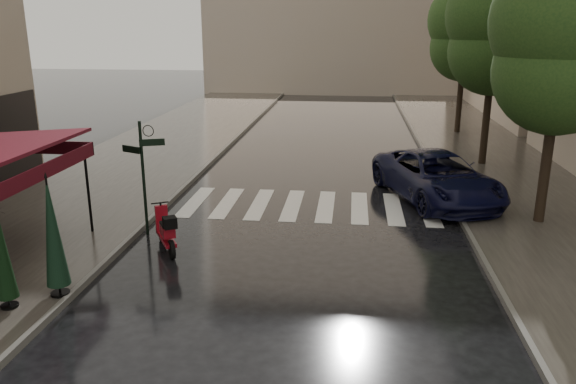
% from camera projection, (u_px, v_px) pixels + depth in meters
% --- Properties ---
extents(ground, '(120.00, 120.00, 0.00)m').
position_uv_depth(ground, '(153.00, 285.00, 12.28)').
color(ground, black).
rests_on(ground, ground).
extents(sidewalk_near, '(6.00, 60.00, 0.12)m').
position_uv_depth(sidewalk_near, '(147.00, 156.00, 24.18)').
color(sidewalk_near, '#38332D').
rests_on(sidewalk_near, ground).
extents(sidewalk_far, '(5.50, 60.00, 0.12)m').
position_uv_depth(sidewalk_far, '(501.00, 165.00, 22.57)').
color(sidewalk_far, '#38332D').
rests_on(sidewalk_far, ground).
extents(curb_near, '(0.12, 60.00, 0.16)m').
position_uv_depth(curb_near, '(216.00, 157.00, 23.85)').
color(curb_near, '#595651').
rests_on(curb_near, ground).
extents(curb_far, '(0.12, 60.00, 0.16)m').
position_uv_depth(curb_far, '(430.00, 163.00, 22.88)').
color(curb_far, '#595651').
rests_on(curb_far, ground).
extents(crosswalk, '(7.85, 3.20, 0.01)m').
position_uv_depth(crosswalk, '(309.00, 206.00, 17.67)').
color(crosswalk, silver).
rests_on(crosswalk, ground).
extents(signpost, '(1.17, 0.29, 3.10)m').
position_uv_depth(signpost, '(143.00, 169.00, 14.75)').
color(signpost, black).
rests_on(signpost, ground).
extents(tree_near, '(3.80, 3.80, 7.99)m').
position_uv_depth(tree_near, '(564.00, 31.00, 14.48)').
color(tree_near, black).
rests_on(tree_near, sidewalk_far).
extents(tree_mid, '(3.80, 3.80, 8.34)m').
position_uv_depth(tree_mid, '(496.00, 22.00, 21.08)').
color(tree_mid, black).
rests_on(tree_mid, sidewalk_far).
extents(tree_far, '(3.80, 3.80, 8.16)m').
position_uv_depth(tree_far, '(466.00, 25.00, 27.76)').
color(tree_far, black).
rests_on(tree_far, sidewalk_far).
extents(scooter, '(0.98, 1.50, 1.10)m').
position_uv_depth(scooter, '(166.00, 232.00, 14.00)').
color(scooter, black).
rests_on(scooter, ground).
extents(parked_car, '(4.26, 6.08, 1.54)m').
position_uv_depth(parked_car, '(437.00, 177.00, 18.06)').
color(parked_car, black).
rests_on(parked_car, ground).
extents(parasol_front, '(0.42, 0.42, 2.33)m').
position_uv_depth(parasol_front, '(1.00, 248.00, 10.72)').
color(parasol_front, black).
rests_on(parasol_front, sidewalk_near).
extents(parasol_back, '(0.48, 0.48, 2.56)m').
position_uv_depth(parasol_back, '(53.00, 232.00, 11.20)').
color(parasol_back, black).
rests_on(parasol_back, sidewalk_near).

